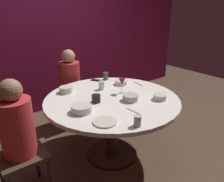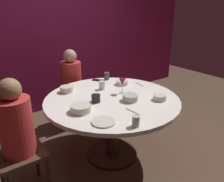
% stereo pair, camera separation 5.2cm
% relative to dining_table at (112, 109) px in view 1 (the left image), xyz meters
% --- Properties ---
extents(ground_plane, '(8.00, 8.00, 0.00)m').
position_rel_dining_table_xyz_m(ground_plane, '(0.00, 0.00, -0.61)').
color(ground_plane, '#4C3828').
extents(back_wall, '(6.00, 0.10, 2.60)m').
position_rel_dining_table_xyz_m(back_wall, '(0.00, 1.74, 0.69)').
color(back_wall, maroon).
rests_on(back_wall, ground).
extents(dining_table, '(1.47, 1.47, 0.74)m').
position_rel_dining_table_xyz_m(dining_table, '(0.00, 0.00, 0.00)').
color(dining_table, silver).
rests_on(dining_table, ground).
extents(seated_diner_left, '(0.40, 0.40, 1.16)m').
position_rel_dining_table_xyz_m(seated_diner_left, '(-1.01, 0.00, 0.11)').
color(seated_diner_left, '#3F2D1E').
rests_on(seated_diner_left, ground).
extents(seated_diner_back, '(0.40, 0.40, 1.13)m').
position_rel_dining_table_xyz_m(seated_diner_back, '(0.00, 1.00, 0.09)').
color(seated_diner_back, '#3F2D1E').
rests_on(seated_diner_back, ground).
extents(candle_holder, '(0.09, 0.09, 0.10)m').
position_rel_dining_table_xyz_m(candle_holder, '(-0.20, 0.01, 0.18)').
color(candle_holder, black).
rests_on(candle_holder, dining_table).
extents(wine_glass, '(0.08, 0.08, 0.18)m').
position_rel_dining_table_xyz_m(wine_glass, '(0.18, 0.05, 0.26)').
color(wine_glass, silver).
rests_on(wine_glass, dining_table).
extents(dinner_plate, '(0.21, 0.21, 0.01)m').
position_rel_dining_table_xyz_m(dinner_plate, '(-0.38, -0.40, 0.14)').
color(dinner_plate, beige).
rests_on(dinner_plate, dining_table).
extents(cell_phone, '(0.13, 0.16, 0.01)m').
position_rel_dining_table_xyz_m(cell_phone, '(0.20, 0.61, 0.14)').
color(cell_phone, black).
rests_on(cell_phone, dining_table).
extents(bowl_serving_large, '(0.15, 0.15, 0.07)m').
position_rel_dining_table_xyz_m(bowl_serving_large, '(-0.33, 0.46, 0.17)').
color(bowl_serving_large, beige).
rests_on(bowl_serving_large, dining_table).
extents(bowl_salad_center, '(0.17, 0.17, 0.07)m').
position_rel_dining_table_xyz_m(bowl_salad_center, '(0.11, -0.18, 0.17)').
color(bowl_salad_center, '#B2ADA3').
rests_on(bowl_salad_center, dining_table).
extents(bowl_small_white, '(0.20, 0.20, 0.07)m').
position_rel_dining_table_xyz_m(bowl_small_white, '(-0.44, -0.10, 0.17)').
color(bowl_small_white, beige).
rests_on(bowl_small_white, dining_table).
extents(bowl_sauce_side, '(0.15, 0.15, 0.05)m').
position_rel_dining_table_xyz_m(bowl_sauce_side, '(0.36, 0.28, 0.16)').
color(bowl_sauce_side, beige).
rests_on(bowl_sauce_side, dining_table).
extents(bowl_rice_portion, '(0.14, 0.14, 0.06)m').
position_rel_dining_table_xyz_m(bowl_rice_portion, '(0.38, -0.35, 0.16)').
color(bowl_rice_portion, beige).
rests_on(bowl_rice_portion, dining_table).
extents(cup_near_candle, '(0.07, 0.07, 0.10)m').
position_rel_dining_table_xyz_m(cup_near_candle, '(0.06, 0.29, 0.19)').
color(cup_near_candle, silver).
rests_on(cup_near_candle, dining_table).
extents(cup_by_left_diner, '(0.06, 0.06, 0.09)m').
position_rel_dining_table_xyz_m(cup_by_left_diner, '(-0.20, -0.61, 0.18)').
color(cup_by_left_diner, '#B2ADA3').
rests_on(cup_by_left_diner, dining_table).
extents(cup_by_right_diner, '(0.07, 0.07, 0.10)m').
position_rel_dining_table_xyz_m(cup_by_right_diner, '(0.32, 0.56, 0.19)').
color(cup_by_right_diner, '#4C4742').
rests_on(cup_by_right_diner, dining_table).
extents(fork_near_plate, '(0.03, 0.18, 0.01)m').
position_rel_dining_table_xyz_m(fork_near_plate, '(-0.04, -0.39, 0.14)').
color(fork_near_plate, '#B7B7BC').
rests_on(fork_near_plate, dining_table).
extents(knife_near_plate, '(0.04, 0.18, 0.01)m').
position_rel_dining_table_xyz_m(knife_near_plate, '(0.55, 0.15, 0.14)').
color(knife_near_plate, '#B7B7BC').
rests_on(knife_near_plate, dining_table).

